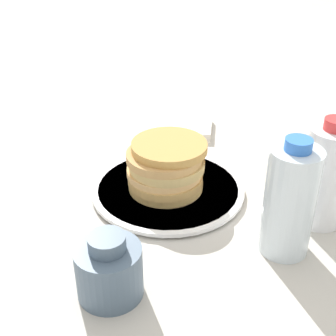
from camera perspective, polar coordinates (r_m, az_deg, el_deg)
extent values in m
plane|color=#BCB7AD|center=(0.92, -1.39, -2.43)|extent=(4.00, 4.00, 0.00)
cylinder|color=white|center=(0.90, 0.00, -2.63)|extent=(0.27, 0.27, 0.01)
cylinder|color=white|center=(0.90, 0.00, -2.50)|extent=(0.29, 0.29, 0.01)
cylinder|color=tan|center=(0.89, -0.28, -2.00)|extent=(0.14, 0.14, 0.01)
cylinder|color=tan|center=(0.88, -0.34, -1.29)|extent=(0.14, 0.14, 0.02)
cylinder|color=tan|center=(0.88, -0.45, -0.37)|extent=(0.14, 0.14, 0.01)
cylinder|color=tan|center=(0.87, -0.13, 0.49)|extent=(0.14, 0.14, 0.02)
cylinder|color=tan|center=(0.86, -0.47, 1.44)|extent=(0.14, 0.14, 0.02)
cylinder|color=#BF8F48|center=(0.86, 0.16, 2.60)|extent=(0.14, 0.14, 0.02)
cylinder|color=orange|center=(0.96, 14.44, 0.60)|extent=(0.07, 0.07, 0.07)
cylinder|color=#4C6075|center=(0.68, -7.17, -12.39)|extent=(0.10, 0.10, 0.08)
cylinder|color=#4C6075|center=(0.65, -7.47, -9.07)|extent=(0.05, 0.05, 0.02)
cylinder|color=white|center=(0.83, 18.69, -1.05)|extent=(0.08, 0.08, 0.18)
cylinder|color=silver|center=(0.74, 14.57, -4.06)|extent=(0.08, 0.08, 0.18)
cylinder|color=blue|center=(0.69, 15.63, 2.74)|extent=(0.04, 0.04, 0.02)
cube|color=white|center=(1.14, 1.85, 5.07)|extent=(0.12, 0.14, 0.02)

